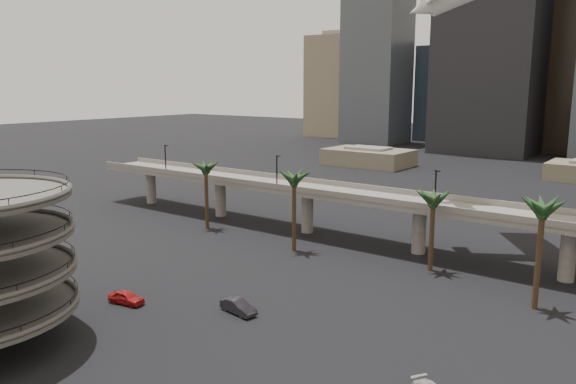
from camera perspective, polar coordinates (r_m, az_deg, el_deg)
The scene contains 6 objects.
ground at distance 60.71m, azimuth -20.67°, elevation -16.24°, with size 700.00×700.00×0.00m, color black.
overpass at distance 97.20m, azimuth 7.32°, elevation -0.89°, with size 130.00×9.30×14.70m.
palm_trees at distance 84.41m, azimuth 11.60°, elevation -0.06°, with size 76.40×18.40×14.00m.
low_buildings at distance 176.52m, azimuth 23.46°, elevation 2.09°, with size 135.00×27.50×6.80m.
car_a at distance 74.06m, azimuth -16.11°, elevation -10.25°, with size 1.94×4.82×1.64m, color red.
car_b at distance 68.75m, azimuth -5.08°, elevation -11.51°, with size 1.78×5.09×1.68m, color #242228.
Camera 1 is at (46.67, -27.99, 26.90)m, focal length 35.00 mm.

